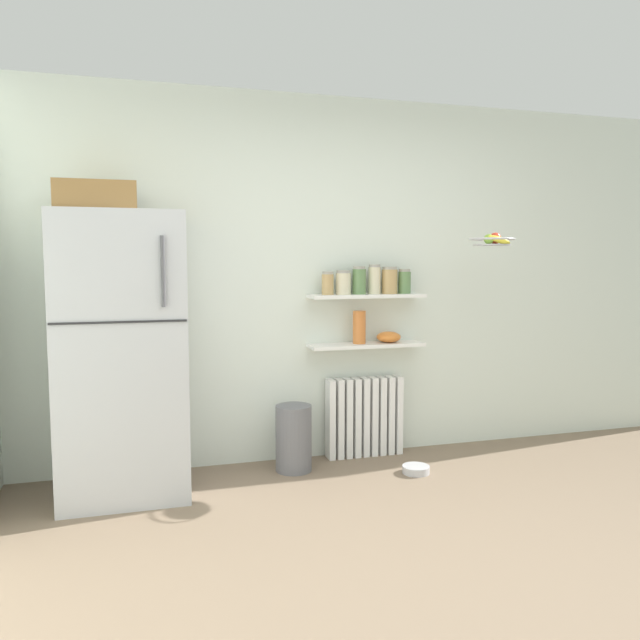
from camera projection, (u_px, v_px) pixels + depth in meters
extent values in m
plane|color=#7A6651|center=(416.00, 542.00, 3.19)|extent=(7.04, 7.04, 0.00)
cube|color=silver|center=(327.00, 280.00, 4.55)|extent=(7.04, 0.10, 2.60)
cube|color=#B7BABF|center=(122.00, 355.00, 3.81)|extent=(0.75, 0.69, 1.73)
cube|color=#262628|center=(119.00, 322.00, 3.45)|extent=(0.74, 0.01, 0.01)
cylinder|color=#4C4C51|center=(163.00, 271.00, 3.48)|extent=(0.02, 0.02, 0.40)
cube|color=olive|center=(97.00, 198.00, 3.69)|extent=(0.45, 0.49, 0.16)
cube|color=white|center=(330.00, 419.00, 4.52)|extent=(0.05, 0.12, 0.58)
cube|color=white|center=(339.00, 419.00, 4.54)|extent=(0.05, 0.12, 0.58)
cube|color=white|center=(348.00, 418.00, 4.55)|extent=(0.05, 0.12, 0.58)
cube|color=white|center=(356.00, 417.00, 4.57)|extent=(0.05, 0.12, 0.58)
cube|color=white|center=(364.00, 417.00, 4.59)|extent=(0.05, 0.12, 0.58)
cube|color=white|center=(373.00, 416.00, 4.61)|extent=(0.05, 0.12, 0.58)
cube|color=white|center=(381.00, 415.00, 4.63)|extent=(0.05, 0.12, 0.58)
cube|color=white|center=(389.00, 415.00, 4.65)|extent=(0.05, 0.12, 0.58)
cube|color=white|center=(397.00, 414.00, 4.67)|extent=(0.05, 0.12, 0.58)
cube|color=white|center=(366.00, 345.00, 4.51)|extent=(0.85, 0.22, 0.02)
cube|color=white|center=(367.00, 296.00, 4.48)|extent=(0.85, 0.22, 0.02)
cylinder|color=tan|center=(328.00, 285.00, 4.39)|extent=(0.08, 0.08, 0.14)
cylinder|color=gray|center=(328.00, 273.00, 4.38)|extent=(0.08, 0.08, 0.02)
cylinder|color=beige|center=(343.00, 284.00, 4.42)|extent=(0.11, 0.11, 0.15)
cylinder|color=gray|center=(344.00, 272.00, 4.41)|extent=(0.10, 0.10, 0.02)
cylinder|color=#5B7F4C|center=(359.00, 282.00, 4.45)|extent=(0.10, 0.10, 0.18)
cylinder|color=gray|center=(359.00, 268.00, 4.44)|extent=(0.09, 0.09, 0.02)
cylinder|color=beige|center=(374.00, 281.00, 4.48)|extent=(0.09, 0.09, 0.19)
cylinder|color=gray|center=(375.00, 266.00, 4.47)|extent=(0.08, 0.08, 0.02)
cylinder|color=tan|center=(390.00, 282.00, 4.52)|extent=(0.11, 0.11, 0.18)
cylinder|color=gray|center=(390.00, 268.00, 4.51)|extent=(0.11, 0.11, 0.02)
cylinder|color=#5B7F4C|center=(404.00, 283.00, 4.55)|extent=(0.09, 0.09, 0.16)
cylinder|color=gray|center=(405.00, 270.00, 4.54)|extent=(0.08, 0.08, 0.02)
cylinder|color=#CC7033|center=(359.00, 327.00, 4.48)|extent=(0.09, 0.09, 0.24)
ellipsoid|color=orange|center=(389.00, 337.00, 4.56)|extent=(0.18, 0.18, 0.08)
cylinder|color=slate|center=(294.00, 438.00, 4.26)|extent=(0.25, 0.25, 0.45)
cylinder|color=#B7B7BC|center=(416.00, 469.00, 4.23)|extent=(0.19, 0.19, 0.05)
torus|color=#B2B2B7|center=(492.00, 239.00, 4.31)|extent=(0.32, 0.32, 0.01)
cylinder|color=#A8A8AD|center=(492.00, 245.00, 4.32)|extent=(0.26, 0.26, 0.01)
sphere|color=red|center=(495.00, 238.00, 4.33)|extent=(0.08, 0.08, 0.08)
sphere|color=#7FAD38|center=(489.00, 239.00, 4.31)|extent=(0.07, 0.07, 0.07)
ellipsoid|color=yellow|center=(499.00, 240.00, 4.30)|extent=(0.18, 0.06, 0.09)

